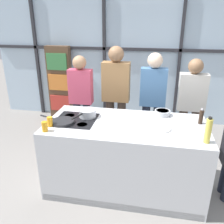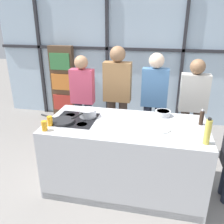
# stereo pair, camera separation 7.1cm
# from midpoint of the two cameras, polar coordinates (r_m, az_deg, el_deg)

# --- Properties ---
(ground_plane) EXTENTS (18.00, 18.00, 0.00)m
(ground_plane) POSITION_cam_midpoint_polar(r_m,az_deg,el_deg) (3.43, 3.60, -17.07)
(ground_plane) COLOR gray
(back_window_wall) EXTENTS (6.40, 0.10, 2.80)m
(back_window_wall) POSITION_cam_midpoint_polar(r_m,az_deg,el_deg) (5.05, 8.11, 13.20)
(back_window_wall) COLOR silver
(back_window_wall) RESTS_ON ground_plane
(bookshelf) EXTENTS (0.52, 0.19, 1.59)m
(bookshelf) POSITION_cam_midpoint_polar(r_m,az_deg,el_deg) (5.41, -11.35, 7.00)
(bookshelf) COLOR brown
(bookshelf) RESTS_ON ground_plane
(demo_island) EXTENTS (1.98, 0.96, 0.93)m
(demo_island) POSITION_cam_midpoint_polar(r_m,az_deg,el_deg) (3.15, 3.77, -10.52)
(demo_island) COLOR silver
(demo_island) RESTS_ON ground_plane
(spectator_far_left) EXTENTS (0.39, 0.22, 1.59)m
(spectator_far_left) POSITION_cam_midpoint_polar(r_m,az_deg,el_deg) (4.04, -6.55, 3.88)
(spectator_far_left) COLOR #232838
(spectator_far_left) RESTS_ON ground_plane
(spectator_center_left) EXTENTS (0.44, 0.24, 1.75)m
(spectator_center_left) POSITION_cam_midpoint_polar(r_m,az_deg,el_deg) (3.87, 1.81, 4.57)
(spectator_center_left) COLOR #47382D
(spectator_center_left) RESTS_ON ground_plane
(spectator_center_right) EXTENTS (0.41, 0.23, 1.66)m
(spectator_center_right) POSITION_cam_midpoint_polar(r_m,az_deg,el_deg) (3.83, 10.61, 3.31)
(spectator_center_right) COLOR #232838
(spectator_center_right) RESTS_ON ground_plane
(spectator_far_right) EXTENTS (0.42, 0.22, 1.59)m
(spectator_far_right) POSITION_cam_midpoint_polar(r_m,az_deg,el_deg) (3.88, 19.34, 1.85)
(spectator_far_right) COLOR #47382D
(spectator_far_right) RESTS_ON ground_plane
(frying_pan) EXTENTS (0.50, 0.29, 0.04)m
(frying_pan) POSITION_cam_midpoint_polar(r_m,az_deg,el_deg) (3.02, -11.22, -2.12)
(frying_pan) COLOR #232326
(frying_pan) RESTS_ON demo_island
(saucepan) EXTENTS (0.24, 0.42, 0.10)m
(saucepan) POSITION_cam_midpoint_polar(r_m,az_deg,el_deg) (3.13, -5.21, -0.16)
(saucepan) COLOR silver
(saucepan) RESTS_ON demo_island
(white_plate) EXTENTS (0.27, 0.27, 0.01)m
(white_plate) POSITION_cam_midpoint_polar(r_m,az_deg,el_deg) (2.85, 12.02, -3.88)
(white_plate) COLOR white
(white_plate) RESTS_ON demo_island
(mixing_bowl) EXTENTS (0.21, 0.21, 0.07)m
(mixing_bowl) POSITION_cam_midpoint_polar(r_m,az_deg,el_deg) (3.23, 12.76, -0.25)
(mixing_bowl) COLOR silver
(mixing_bowl) RESTS_ON demo_island
(oil_bottle) EXTENTS (0.07, 0.07, 0.29)m
(oil_bottle) POSITION_cam_midpoint_polar(r_m,az_deg,el_deg) (2.62, 22.74, -4.42)
(oil_bottle) COLOR #E0CC4C
(oil_bottle) RESTS_ON demo_island
(pepper_grinder) EXTENTS (0.05, 0.05, 0.20)m
(pepper_grinder) POSITION_cam_midpoint_polar(r_m,az_deg,el_deg) (3.08, 21.37, -1.28)
(pepper_grinder) COLOR #332319
(pepper_grinder) RESTS_ON demo_island
(juice_glass_near) EXTENTS (0.07, 0.07, 0.12)m
(juice_glass_near) POSITION_cam_midpoint_polar(r_m,az_deg,el_deg) (2.83, -15.26, -3.23)
(juice_glass_near) COLOR orange
(juice_glass_near) RESTS_ON demo_island
(juice_glass_far) EXTENTS (0.07, 0.07, 0.12)m
(juice_glass_far) POSITION_cam_midpoint_polar(r_m,az_deg,el_deg) (2.94, -14.06, -2.11)
(juice_glass_far) COLOR orange
(juice_glass_far) RESTS_ON demo_island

